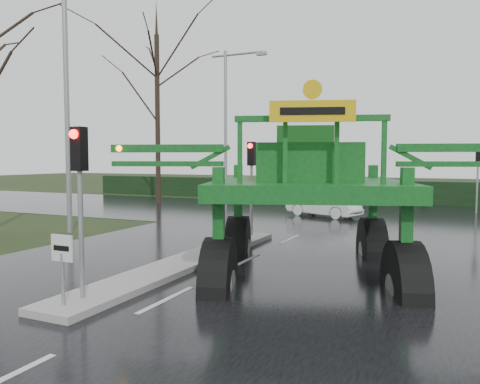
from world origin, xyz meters
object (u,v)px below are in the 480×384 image
at_px(traffic_signal_mid, 251,168).
at_px(white_sedan, 323,217).
at_px(street_light_left_far, 230,112).
at_px(traffic_signal_near, 79,175).
at_px(traffic_signal_far, 478,165).
at_px(keep_left_sign, 62,258).
at_px(crop_sprayer, 220,168).
at_px(street_light_left_near, 72,79).

distance_m(traffic_signal_mid, white_sedan, 8.08).
distance_m(traffic_signal_mid, street_light_left_far, 14.68).
bearing_deg(traffic_signal_near, street_light_left_far, 108.17).
height_order(traffic_signal_mid, traffic_signal_far, same).
bearing_deg(keep_left_sign, traffic_signal_near, 90.00).
relative_size(traffic_signal_far, crop_sprayer, 0.36).
xyz_separation_m(keep_left_sign, white_sedan, (0.71, 16.61, -1.06)).
distance_m(traffic_signal_near, street_light_left_far, 22.37).
height_order(traffic_signal_near, crop_sprayer, crop_sprayer).
bearing_deg(traffic_signal_far, keep_left_sign, 70.07).
height_order(traffic_signal_mid, street_light_left_far, street_light_left_far).
height_order(keep_left_sign, traffic_signal_far, traffic_signal_far).
bearing_deg(traffic_signal_mid, street_light_left_near, -167.79).
xyz_separation_m(street_light_left_near, white_sedan, (7.61, 9.11, -5.99)).
xyz_separation_m(traffic_signal_mid, crop_sprayer, (1.74, -5.89, 0.11)).
bearing_deg(street_light_left_near, street_light_left_far, 90.00).
distance_m(traffic_signal_mid, traffic_signal_far, 14.75).
height_order(street_light_left_near, white_sedan, street_light_left_near).
distance_m(traffic_signal_far, street_light_left_near, 20.58).
xyz_separation_m(traffic_signal_near, traffic_signal_mid, (0.00, 8.50, 0.00)).
xyz_separation_m(traffic_signal_near, crop_sprayer, (1.74, 2.61, 0.11)).
xyz_separation_m(street_light_left_far, crop_sprayer, (8.63, -18.40, -3.29)).
bearing_deg(traffic_signal_near, white_sedan, 87.47).
relative_size(keep_left_sign, street_light_left_near, 0.14).
bearing_deg(street_light_left_far, traffic_signal_near, -71.83).
bearing_deg(keep_left_sign, street_light_left_near, 132.59).
height_order(traffic_signal_mid, street_light_left_near, street_light_left_near).
relative_size(keep_left_sign, street_light_left_far, 0.14).
relative_size(street_light_left_near, street_light_left_far, 1.00).
relative_size(street_light_left_near, white_sedan, 2.62).
xyz_separation_m(traffic_signal_near, traffic_signal_far, (7.80, 21.02, 0.00)).
xyz_separation_m(keep_left_sign, traffic_signal_mid, (0.00, 8.99, 1.53)).
bearing_deg(white_sedan, keep_left_sign, -163.50).
bearing_deg(crop_sprayer, traffic_signal_near, -142.22).
distance_m(keep_left_sign, traffic_signal_mid, 9.12).
xyz_separation_m(keep_left_sign, traffic_signal_near, (0.00, 0.49, 1.53)).
relative_size(traffic_signal_far, white_sedan, 0.92).
bearing_deg(street_light_left_far, keep_left_sign, -72.22).
height_order(street_light_left_far, crop_sprayer, street_light_left_far).
bearing_deg(traffic_signal_far, traffic_signal_mid, 58.07).
relative_size(traffic_signal_near, traffic_signal_mid, 1.00).
distance_m(traffic_signal_near, white_sedan, 16.34).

